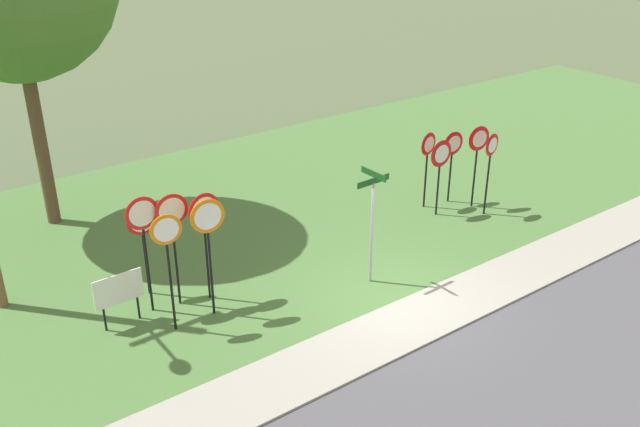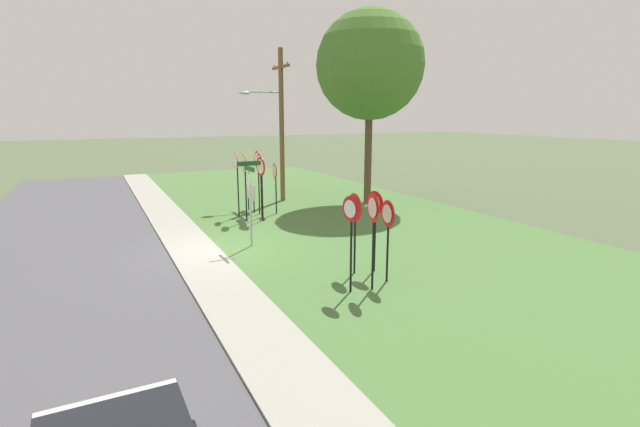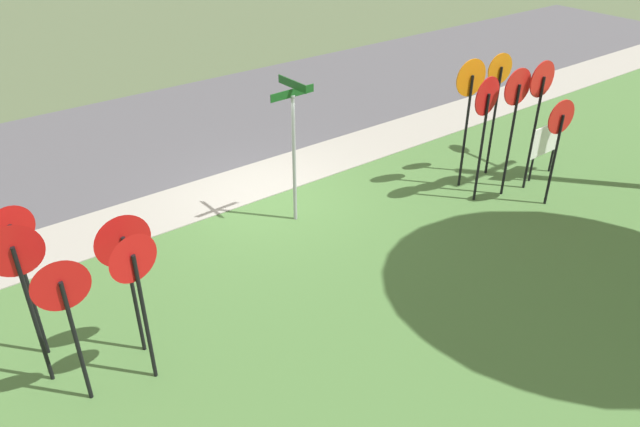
{
  "view_description": "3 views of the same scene",
  "coord_description": "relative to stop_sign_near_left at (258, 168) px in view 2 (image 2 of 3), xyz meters",
  "views": [
    {
      "loc": [
        -9.53,
        -9.98,
        8.87
      ],
      "look_at": [
        -0.1,
        2.92,
        1.19
      ],
      "focal_mm": 39.21,
      "sensor_mm": 36.0,
      "label": 1
    },
    {
      "loc": [
        14.7,
        -3.54,
        4.42
      ],
      "look_at": [
        1.08,
        3.17,
        1.16
      ],
      "focal_mm": 25.99,
      "sensor_mm": 36.0,
      "label": 2
    },
    {
      "loc": [
        5.96,
        9.75,
        6.36
      ],
      "look_at": [
        0.66,
        2.7,
        1.14
      ],
      "focal_mm": 34.11,
      "sensor_mm": 36.0,
      "label": 3
    }
  ],
  "objects": [
    {
      "name": "stop_sign_near_right",
      "position": [
        0.24,
        0.72,
        -0.42
      ],
      "size": [
        0.7,
        0.12,
        2.27
      ],
      "rotation": [
        0.0,
        0.0,
        -0.12
      ],
      "color": "black",
      "rests_on": "grass_median"
    },
    {
      "name": "notice_board",
      "position": [
        -0.76,
        -0.11,
        -1.23
      ],
      "size": [
        1.1,
        0.07,
        1.25
      ],
      "rotation": [
        0.0,
        0.0,
        0.02
      ],
      "color": "black",
      "rests_on": "grass_median"
    },
    {
      "name": "stop_sign_far_right",
      "position": [
        1.29,
        -0.3,
        -0.11
      ],
      "size": [
        0.78,
        0.12,
        2.67
      ],
      "rotation": [
        0.0,
        0.0,
        0.1
      ],
      "color": "black",
      "rests_on": "grass_median"
    },
    {
      "name": "utility_pole",
      "position": [
        -2.7,
        2.06,
        2.06
      ],
      "size": [
        2.1,
        2.27,
        7.57
      ],
      "color": "brown",
      "rests_on": "grass_median"
    },
    {
      "name": "stop_sign_near_left",
      "position": [
        0.0,
        0.0,
        0.0
      ],
      "size": [
        0.75,
        0.09,
        2.82
      ],
      "rotation": [
        0.0,
        0.0,
        -0.01
      ],
      "color": "black",
      "rests_on": "grass_median"
    },
    {
      "name": "ground_plane",
      "position": [
        4.73,
        -2.97,
        -2.11
      ],
      "size": [
        160.0,
        160.0,
        0.0
      ],
      "primitive_type": "plane",
      "color": "#4C5B3D"
    },
    {
      "name": "yield_sign_far_left",
      "position": [
        9.99,
        -0.41,
        -0.2
      ],
      "size": [
        0.73,
        0.14,
        2.5
      ],
      "rotation": [
        0.0,
        0.0,
        -0.15
      ],
      "color": "black",
      "rests_on": "grass_median"
    },
    {
      "name": "stop_sign_far_center",
      "position": [
        1.06,
        -0.93,
        0.01
      ],
      "size": [
        0.77,
        0.12,
        2.83
      ],
      "rotation": [
        0.0,
        0.0,
        -0.1
      ],
      "color": "black",
      "rests_on": "grass_median"
    },
    {
      "name": "road_asphalt",
      "position": [
        4.73,
        -7.77,
        -2.1
      ],
      "size": [
        44.0,
        6.4,
        0.01
      ],
      "primitive_type": "cube",
      "color": "#4C4C51",
      "rests_on": "ground_plane"
    },
    {
      "name": "yield_sign_near_left",
      "position": [
        9.67,
        0.25,
        -0.42
      ],
      "size": [
        0.71,
        0.12,
        2.22
      ],
      "rotation": [
        0.0,
        0.0,
        -0.09
      ],
      "color": "black",
      "rests_on": "grass_median"
    },
    {
      "name": "oak_tree_left",
      "position": [
        -0.38,
        5.93,
        4.62
      ],
      "size": [
        5.23,
        5.23,
        9.32
      ],
      "color": "brown",
      "rests_on": "grass_median"
    },
    {
      "name": "stop_sign_far_left",
      "position": [
        0.09,
        -0.97,
        -0.07
      ],
      "size": [
        0.67,
        0.12,
        2.77
      ],
      "rotation": [
        0.0,
        0.0,
        -0.12
      ],
      "color": "black",
      "rests_on": "grass_median"
    },
    {
      "name": "stop_sign_center_tall",
      "position": [
        0.62,
        -0.11,
        -0.05
      ],
      "size": [
        0.76,
        0.1,
        2.76
      ],
      "rotation": [
        0.0,
        0.0,
        -0.05
      ],
      "color": "black",
      "rests_on": "grass_median"
    },
    {
      "name": "sidewalk_strip",
      "position": [
        4.73,
        -3.77,
        -2.08
      ],
      "size": [
        44.0,
        1.6,
        0.06
      ],
      "primitive_type": "cube",
      "color": "#99968C",
      "rests_on": "ground_plane"
    },
    {
      "name": "yield_sign_center",
      "position": [
        9.89,
        -0.99,
        -0.25
      ],
      "size": [
        0.64,
        0.14,
        2.46
      ],
      "rotation": [
        0.0,
        0.0,
        0.16
      ],
      "color": "black",
      "rests_on": "grass_median"
    },
    {
      "name": "yield_sign_far_right",
      "position": [
        8.73,
        -0.2,
        -0.37
      ],
      "size": [
        0.78,
        0.1,
        2.28
      ],
      "rotation": [
        0.0,
        0.0,
        -0.0
      ],
      "color": "black",
      "rests_on": "grass_median"
    },
    {
      "name": "grass_median",
      "position": [
        4.73,
        3.03,
        -2.09
      ],
      "size": [
        44.0,
        12.0,
        0.04
      ],
      "primitive_type": "cube",
      "color": "#477038",
      "rests_on": "ground_plane"
    },
    {
      "name": "yield_sign_near_right",
      "position": [
        8.81,
        0.4,
        -0.35
      ],
      "size": [
        0.67,
        0.14,
        2.32
      ],
      "rotation": [
        0.0,
        0.0,
        0.17
      ],
      "color": "black",
      "rests_on": "grass_median"
    },
    {
      "name": "street_name_post",
      "position": [
        4.78,
        -1.9,
        -0.35
      ],
      "size": [
        0.96,
        0.82,
        2.88
      ],
      "rotation": [
        0.0,
        0.0,
        0.04
      ],
      "color": "#9EA0A8",
      "rests_on": "grass_median"
    }
  ]
}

